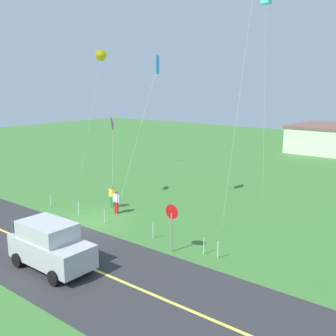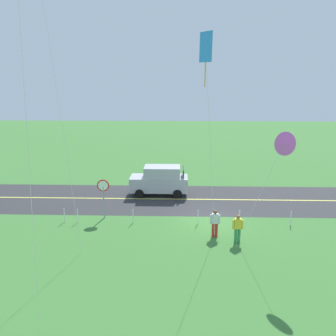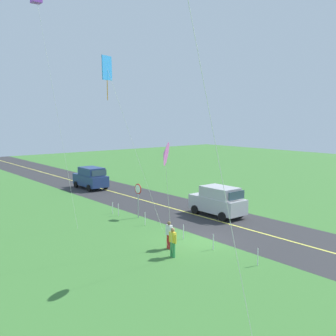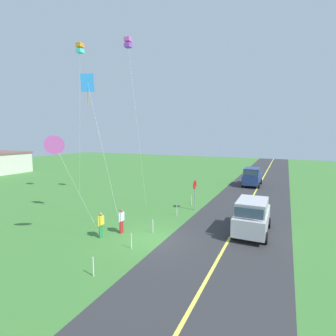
{
  "view_description": "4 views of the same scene",
  "coord_description": "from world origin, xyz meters",
  "px_view_note": "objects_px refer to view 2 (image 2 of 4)",
  "views": [
    {
      "loc": [
        18.66,
        -15.25,
        8.46
      ],
      "look_at": [
        3.8,
        3.43,
        3.49
      ],
      "focal_mm": 42.15,
      "sensor_mm": 36.0,
      "label": 1
    },
    {
      "loc": [
        2.08,
        20.92,
        8.42
      ],
      "look_at": [
        2.67,
        2.51,
        3.97
      ],
      "focal_mm": 37.49,
      "sensor_mm": 36.0,
      "label": 2
    },
    {
      "loc": [
        -16.69,
        16.29,
        7.44
      ],
      "look_at": [
        1.67,
        1.29,
        4.36
      ],
      "focal_mm": 42.3,
      "sensor_mm": 36.0,
      "label": 3
    },
    {
      "loc": [
        -13.09,
        -6.86,
        6.3
      ],
      "look_at": [
        3.44,
        0.8,
        3.94
      ],
      "focal_mm": 27.28,
      "sensor_mm": 36.0,
      "label": 4
    }
  ],
  "objects_px": {
    "car_suv_foreground": "(160,180)",
    "stop_sign": "(103,191)",
    "kite_red_low": "(284,144)",
    "person_adult_companion": "(215,222)",
    "kite_blue_mid": "(206,52)",
    "person_adult_near": "(238,228)"
  },
  "relations": [
    {
      "from": "kite_blue_mid",
      "to": "person_adult_companion",
      "type": "bearing_deg",
      "value": -106.68
    },
    {
      "from": "car_suv_foreground",
      "to": "person_adult_near",
      "type": "relative_size",
      "value": 2.75
    },
    {
      "from": "person_adult_near",
      "to": "person_adult_companion",
      "type": "distance_m",
      "value": 1.35
    },
    {
      "from": "person_adult_companion",
      "to": "kite_red_low",
      "type": "distance_m",
      "value": 6.12
    },
    {
      "from": "car_suv_foreground",
      "to": "kite_blue_mid",
      "type": "height_order",
      "value": "kite_blue_mid"
    },
    {
      "from": "person_adult_companion",
      "to": "kite_red_low",
      "type": "height_order",
      "value": "kite_red_low"
    },
    {
      "from": "stop_sign",
      "to": "person_adult_companion",
      "type": "distance_m",
      "value": 7.35
    },
    {
      "from": "kite_red_low",
      "to": "kite_blue_mid",
      "type": "height_order",
      "value": "kite_blue_mid"
    },
    {
      "from": "car_suv_foreground",
      "to": "kite_blue_mid",
      "type": "bearing_deg",
      "value": 103.14
    },
    {
      "from": "person_adult_near",
      "to": "kite_red_low",
      "type": "distance_m",
      "value": 5.43
    },
    {
      "from": "car_suv_foreground",
      "to": "person_adult_near",
      "type": "bearing_deg",
      "value": 119.09
    },
    {
      "from": "kite_red_low",
      "to": "kite_blue_mid",
      "type": "bearing_deg",
      "value": 10.9
    },
    {
      "from": "person_adult_near",
      "to": "kite_blue_mid",
      "type": "xyz_separation_m",
      "value": [
        2.11,
        2.5,
        8.81
      ]
    },
    {
      "from": "car_suv_foreground",
      "to": "kite_red_low",
      "type": "relative_size",
      "value": 0.7
    },
    {
      "from": "stop_sign",
      "to": "person_adult_near",
      "type": "bearing_deg",
      "value": 157.25
    },
    {
      "from": "stop_sign",
      "to": "person_adult_near",
      "type": "height_order",
      "value": "stop_sign"
    },
    {
      "from": "car_suv_foreground",
      "to": "stop_sign",
      "type": "xyz_separation_m",
      "value": [
        3.31,
        5.01,
        0.65
      ]
    },
    {
      "from": "person_adult_companion",
      "to": "person_adult_near",
      "type": "bearing_deg",
      "value": -42.85
    },
    {
      "from": "person_adult_companion",
      "to": "kite_blue_mid",
      "type": "distance_m",
      "value": 9.42
    },
    {
      "from": "car_suv_foreground",
      "to": "person_adult_companion",
      "type": "height_order",
      "value": "car_suv_foreground"
    },
    {
      "from": "stop_sign",
      "to": "kite_red_low",
      "type": "distance_m",
      "value": 11.51
    },
    {
      "from": "person_adult_companion",
      "to": "car_suv_foreground",
      "type": "bearing_deg",
      "value": 102.93
    }
  ]
}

